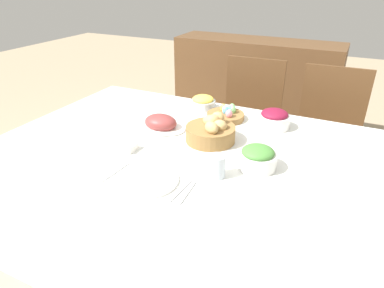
% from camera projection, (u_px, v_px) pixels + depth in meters
% --- Properties ---
extents(ground_plane, '(12.00, 12.00, 0.00)m').
position_uv_depth(ground_plane, '(195.00, 256.00, 2.02)').
color(ground_plane, tan).
extents(dining_table, '(1.89, 1.15, 0.75)m').
position_uv_depth(dining_table, '(195.00, 205.00, 1.85)').
color(dining_table, silver).
rests_on(dining_table, ground).
extents(chair_far_right, '(0.43, 0.43, 0.96)m').
position_uv_depth(chair_far_right, '(326.00, 138.00, 2.30)').
color(chair_far_right, brown).
rests_on(chair_far_right, ground).
extents(chair_far_center, '(0.44, 0.44, 0.96)m').
position_uv_depth(chair_far_center, '(247.00, 123.00, 2.51)').
color(chair_far_center, brown).
rests_on(chair_far_center, ground).
extents(sideboard, '(1.53, 0.44, 0.94)m').
position_uv_depth(sideboard, '(254.00, 89.00, 3.34)').
color(sideboard, brown).
rests_on(sideboard, ground).
extents(bread_basket, '(0.25, 0.25, 0.13)m').
position_uv_depth(bread_basket, '(211.00, 131.00, 1.68)').
color(bread_basket, olive).
rests_on(bread_basket, dining_table).
extents(egg_basket, '(0.21, 0.21, 0.08)m').
position_uv_depth(egg_basket, '(226.00, 115.00, 1.94)').
color(egg_basket, olive).
rests_on(egg_basket, dining_table).
extents(ham_platter, '(0.28, 0.19, 0.09)m').
position_uv_depth(ham_platter, '(161.00, 123.00, 1.83)').
color(ham_platter, white).
rests_on(ham_platter, dining_table).
extents(pineapple_bowl, '(0.15, 0.15, 0.08)m').
position_uv_depth(pineapple_bowl, '(203.00, 102.00, 2.08)').
color(pineapple_bowl, silver).
rests_on(pineapple_bowl, dining_table).
extents(beet_salad_bowl, '(0.17, 0.17, 0.10)m').
position_uv_depth(beet_salad_bowl, '(274.00, 119.00, 1.83)').
color(beet_salad_bowl, white).
rests_on(beet_salad_bowl, dining_table).
extents(green_salad_bowl, '(0.16, 0.16, 0.10)m').
position_uv_depth(green_salad_bowl, '(257.00, 158.00, 1.45)').
color(green_salad_bowl, white).
rests_on(green_salad_bowl, dining_table).
extents(dinner_plate, '(0.26, 0.26, 0.01)m').
position_uv_depth(dinner_plate, '(147.00, 180.00, 1.38)').
color(dinner_plate, white).
rests_on(dinner_plate, dining_table).
extents(fork, '(0.02, 0.16, 0.00)m').
position_uv_depth(fork, '(115.00, 172.00, 1.44)').
color(fork, silver).
rests_on(fork, dining_table).
extents(knife, '(0.02, 0.16, 0.00)m').
position_uv_depth(knife, '(181.00, 190.00, 1.32)').
color(knife, silver).
rests_on(knife, dining_table).
extents(spoon, '(0.02, 0.16, 0.00)m').
position_uv_depth(spoon, '(188.00, 192.00, 1.31)').
color(spoon, silver).
rests_on(spoon, dining_table).
extents(drinking_cup, '(0.07, 0.07, 0.10)m').
position_uv_depth(drinking_cup, '(217.00, 166.00, 1.39)').
color(drinking_cup, silver).
rests_on(drinking_cup, dining_table).
extents(butter_dish, '(0.12, 0.08, 0.03)m').
position_uv_depth(butter_dish, '(124.00, 146.00, 1.62)').
color(butter_dish, white).
rests_on(butter_dish, dining_table).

